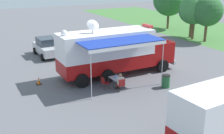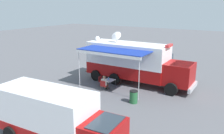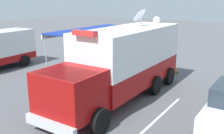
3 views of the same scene
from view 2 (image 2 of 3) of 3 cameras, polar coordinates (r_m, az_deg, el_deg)
ground_plane at (r=21.01m, az=3.69°, el=-3.57°), size 100.00×100.00×0.00m
lot_stripe at (r=22.52m, az=10.86°, el=-2.52°), size 0.17×4.80×0.01m
command_truck at (r=20.11m, az=5.62°, el=1.31°), size 4.93×9.51×4.53m
folding_table at (r=19.09m, az=-0.69°, el=-3.34°), size 0.81×0.81×0.73m
water_bottle at (r=19.02m, az=-0.90°, el=-2.89°), size 0.07×0.07×0.22m
folding_chair_at_table at (r=18.52m, az=-2.11°, el=-4.45°), size 0.48×0.48×0.87m
folding_chair_beside_table at (r=19.66m, az=-2.63°, el=-3.29°), size 0.48×0.48×0.87m
seated_responder at (r=18.63m, az=-1.79°, el=-3.88°), size 0.66×0.55×1.25m
trash_bin at (r=16.41m, az=5.35°, el=-7.35°), size 0.57×0.57×0.91m
traffic_cone at (r=24.15m, az=-6.09°, el=-0.45°), size 0.36×0.36×0.58m
support_truck at (r=11.94m, az=-14.26°, el=-11.81°), size 2.70×6.93×2.70m
car_behind_truck at (r=28.55m, az=6.76°, el=3.18°), size 4.27×2.14×1.76m
car_far_corner at (r=24.98m, az=12.24°, el=1.23°), size 2.03×4.21×1.76m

